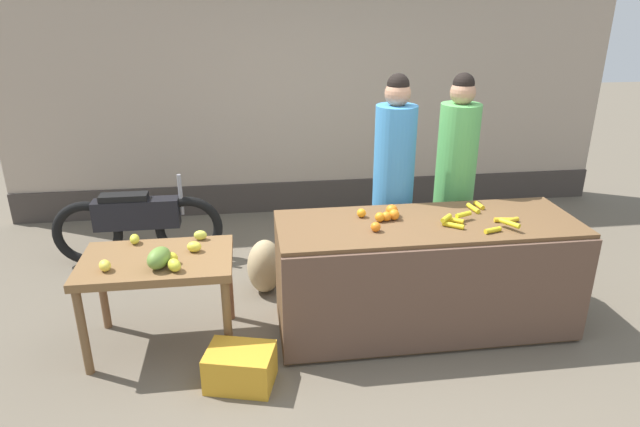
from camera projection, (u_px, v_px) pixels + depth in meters
ground_plane at (359, 328)px, 4.35m from camera, size 24.00×24.00×0.00m
market_wall_back at (314, 79)px, 6.31m from camera, size 7.01×0.23×3.17m
fruit_stall_counter at (425, 275)px, 4.24m from camera, size 2.25×0.82×0.88m
side_table_wooden at (157, 270)px, 3.94m from camera, size 1.06×0.68×0.72m
banana_bunch_pile at (479, 218)px, 4.08m from camera, size 0.61×0.59×0.07m
orange_pile at (384, 215)px, 4.10m from camera, size 0.31×0.35×0.09m
mango_papaya_pile at (162, 255)px, 3.81m from camera, size 0.71×0.62×0.14m
vendor_woman_blue_shirt at (393, 186)px, 4.64m from camera, size 0.34×0.34×1.88m
vendor_woman_green_shirt at (455, 181)px, 4.78m from camera, size 0.34×0.34×1.87m
parked_motorcycle at (138, 223)px, 5.31m from camera, size 1.60×0.18×0.88m
produce_crate at (240, 367)px, 3.69m from camera, size 0.51×0.43×0.26m
produce_sack at (265, 266)px, 4.82m from camera, size 0.41×0.44×0.48m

